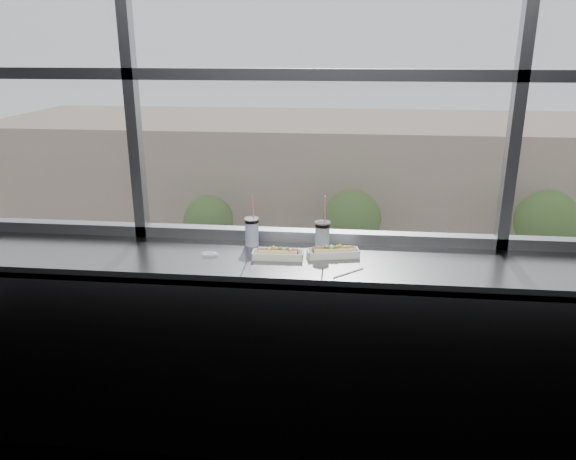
# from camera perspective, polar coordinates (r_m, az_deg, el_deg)

# --- Properties ---
(wall_back_lower) EXTENTS (6.00, 0.00, 6.00)m
(wall_back_lower) POSITION_cam_1_polar(r_m,az_deg,el_deg) (3.37, 2.70, -9.95)
(wall_back_lower) COLOR black
(wall_back_lower) RESTS_ON ground
(window_glass) EXTENTS (6.00, 0.00, 6.00)m
(window_glass) POSITION_cam_1_polar(r_m,az_deg,el_deg) (2.99, 3.26, 21.26)
(window_glass) COLOR silver
(window_glass) RESTS_ON ground
(window_mullions) EXTENTS (6.00, 0.08, 2.40)m
(window_mullions) POSITION_cam_1_polar(r_m,az_deg,el_deg) (2.97, 3.24, 21.28)
(window_mullions) COLOR gray
(window_mullions) RESTS_ON ground
(counter) EXTENTS (6.00, 0.55, 0.06)m
(counter) POSITION_cam_1_polar(r_m,az_deg,el_deg) (2.90, 2.51, -3.46)
(counter) COLOR gray
(counter) RESTS_ON ground
(counter_fascia) EXTENTS (6.00, 0.04, 1.04)m
(counter_fascia) POSITION_cam_1_polar(r_m,az_deg,el_deg) (2.92, 2.02, -14.87)
(counter_fascia) COLOR gray
(counter_fascia) RESTS_ON ground
(hotdog_tray_left) EXTENTS (0.26, 0.09, 0.06)m
(hotdog_tray_left) POSITION_cam_1_polar(r_m,az_deg,el_deg) (2.88, -1.04, -2.42)
(hotdog_tray_left) COLOR white
(hotdog_tray_left) RESTS_ON counter
(hotdog_tray_right) EXTENTS (0.28, 0.14, 0.07)m
(hotdog_tray_right) POSITION_cam_1_polar(r_m,az_deg,el_deg) (2.91, 4.60, -2.23)
(hotdog_tray_right) COLOR white
(hotdog_tray_right) RESTS_ON counter
(soda_cup_left) EXTENTS (0.08, 0.08, 0.30)m
(soda_cup_left) POSITION_cam_1_polar(r_m,az_deg,el_deg) (3.06, -3.70, -0.01)
(soda_cup_left) COLOR white
(soda_cup_left) RESTS_ON counter
(soda_cup_right) EXTENTS (0.08, 0.08, 0.31)m
(soda_cup_right) POSITION_cam_1_polar(r_m,az_deg,el_deg) (2.97, 3.51, -0.49)
(soda_cup_right) COLOR white
(soda_cup_right) RESTS_ON counter
(loose_straw) EXTENTS (0.15, 0.14, 0.01)m
(loose_straw) POSITION_cam_1_polar(r_m,az_deg,el_deg) (2.72, 6.17, -4.34)
(loose_straw) COLOR white
(loose_straw) RESTS_ON counter
(wrapper) EXTENTS (0.10, 0.07, 0.02)m
(wrapper) POSITION_cam_1_polar(r_m,az_deg,el_deg) (2.95, -7.94, -2.37)
(wrapper) COLOR silver
(wrapper) RESTS_ON counter
(plaza_ground) EXTENTS (120.00, 120.00, 0.00)m
(plaza_ground) POSITION_cam_1_polar(r_m,az_deg,el_deg) (48.29, 5.75, 2.50)
(plaza_ground) COLOR #B3A595
(plaza_ground) RESTS_ON ground
(street_asphalt) EXTENTS (80.00, 10.00, 0.06)m
(street_asphalt) POSITION_cam_1_polar(r_m,az_deg,el_deg) (26.45, 5.11, -11.42)
(street_asphalt) COLOR black
(street_asphalt) RESTS_ON plaza_ground
(far_sidewalk) EXTENTS (80.00, 6.00, 0.04)m
(far_sidewalk) POSITION_cam_1_polar(r_m,az_deg,el_deg) (33.63, 5.42, -4.67)
(far_sidewalk) COLOR #B3A595
(far_sidewalk) RESTS_ON plaza_ground
(far_building) EXTENTS (50.00, 14.00, 8.00)m
(far_building) POSITION_cam_1_polar(r_m,az_deg,el_deg) (41.97, 5.83, 5.71)
(far_building) COLOR gray
(far_building) RESTS_ON plaza_ground
(car_far_b) EXTENTS (3.36, 6.77, 2.18)m
(car_far_b) POSITION_cam_1_polar(r_m,az_deg,el_deg) (29.51, 5.82, -5.70)
(car_far_b) COLOR maroon
(car_far_b) RESTS_ON street_asphalt
(car_near_c) EXTENTS (3.63, 7.20, 2.31)m
(car_near_c) POSITION_cam_1_polar(r_m,az_deg,el_deg) (22.41, 5.95, -13.90)
(car_near_c) COLOR brown
(car_near_c) RESTS_ON street_asphalt
(car_near_b) EXTENTS (2.82, 6.55, 2.17)m
(car_near_b) POSITION_cam_1_polar(r_m,az_deg,el_deg) (24.19, -17.07, -12.26)
(car_near_b) COLOR black
(car_near_b) RESTS_ON street_asphalt
(car_near_d) EXTENTS (2.67, 5.99, 1.97)m
(car_near_d) POSITION_cam_1_polar(r_m,az_deg,el_deg) (23.63, 23.73, -14.16)
(car_near_d) COLOR white
(car_near_d) RESTS_ON street_asphalt
(car_far_a) EXTENTS (3.28, 6.53, 2.10)m
(car_far_a) POSITION_cam_1_polar(r_m,az_deg,el_deg) (30.94, -11.78, -4.92)
(car_far_a) COLOR black
(car_far_a) RESTS_ON street_asphalt
(pedestrian_c) EXTENTS (0.95, 0.71, 2.14)m
(pedestrian_c) POSITION_cam_1_polar(r_m,az_deg,el_deg) (33.19, 11.59, -3.27)
(pedestrian_c) COLOR #66605B
(pedestrian_c) RESTS_ON far_sidewalk
(pedestrian_b) EXTENTS (0.83, 0.62, 1.86)m
(pedestrian_b) POSITION_cam_1_polar(r_m,az_deg,el_deg) (32.37, 3.46, -3.74)
(pedestrian_b) COLOR #66605B
(pedestrian_b) RESTS_ON far_sidewalk
(pedestrian_d) EXTENTS (0.93, 0.70, 2.09)m
(pedestrian_d) POSITION_cam_1_polar(r_m,az_deg,el_deg) (34.10, 19.98, -3.49)
(pedestrian_d) COLOR #66605B
(pedestrian_d) RESTS_ON far_sidewalk
(pedestrian_a) EXTENTS (0.86, 0.65, 1.94)m
(pedestrian_a) POSITION_cam_1_polar(r_m,az_deg,el_deg) (33.48, -7.54, -3.03)
(pedestrian_a) COLOR #66605B
(pedestrian_a) RESTS_ON far_sidewalk
(tree_left) EXTENTS (3.00, 3.00, 4.68)m
(tree_left) POSITION_cam_1_polar(r_m,az_deg,el_deg) (33.52, -8.06, 0.90)
(tree_left) COLOR #47382B
(tree_left) RESTS_ON far_sidewalk
(tree_center) EXTENTS (3.38, 3.38, 5.28)m
(tree_center) POSITION_cam_1_polar(r_m,az_deg,el_deg) (32.41, 6.51, 1.10)
(tree_center) COLOR #47382B
(tree_center) RESTS_ON far_sidewalk
(tree_right) EXTENTS (3.56, 3.56, 5.57)m
(tree_right) POSITION_cam_1_polar(r_m,az_deg,el_deg) (34.20, 24.81, 0.74)
(tree_right) COLOR #47382B
(tree_right) RESTS_ON far_sidewalk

